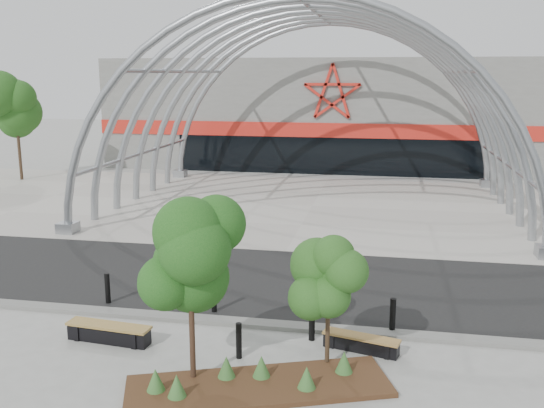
% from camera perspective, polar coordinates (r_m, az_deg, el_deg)
% --- Properties ---
extents(ground, '(140.00, 140.00, 0.00)m').
position_cam_1_polar(ground, '(17.77, -2.46, -10.96)').
color(ground, gray).
rests_on(ground, ground).
extents(road, '(140.00, 7.00, 0.02)m').
position_cam_1_polar(road, '(20.95, -0.26, -7.23)').
color(road, black).
rests_on(road, ground).
extents(forecourt, '(60.00, 17.00, 0.04)m').
position_cam_1_polar(forecourt, '(32.37, 3.81, -0.21)').
color(forecourt, '#A8A299').
rests_on(forecourt, ground).
extents(kerb, '(60.00, 0.50, 0.12)m').
position_cam_1_polar(kerb, '(17.52, -2.65, -11.09)').
color(kerb, slate).
rests_on(kerb, ground).
extents(arena_building, '(34.00, 15.24, 8.00)m').
position_cam_1_polar(arena_building, '(49.57, 6.45, 8.72)').
color(arena_building, slate).
rests_on(arena_building, ground).
extents(vault_canopy, '(20.80, 15.80, 20.36)m').
position_cam_1_polar(vault_canopy, '(32.37, 3.81, -0.21)').
color(vault_canopy, '#93989C').
rests_on(vault_canopy, ground).
extents(planting_bed, '(6.21, 3.79, 0.63)m').
position_cam_1_polar(planting_bed, '(14.28, -1.60, -16.42)').
color(planting_bed, '#3A2417').
rests_on(planting_bed, ground).
extents(street_tree_0, '(1.79, 1.79, 4.08)m').
position_cam_1_polar(street_tree_0, '(13.61, -7.74, -5.25)').
color(street_tree_0, black).
rests_on(street_tree_0, ground).
extents(street_tree_1, '(1.36, 1.36, 3.20)m').
position_cam_1_polar(street_tree_1, '(14.45, 5.36, -6.78)').
color(street_tree_1, '#312618').
rests_on(street_tree_1, ground).
extents(bench_0, '(2.37, 0.74, 0.49)m').
position_cam_1_polar(bench_0, '(16.98, -15.09, -11.66)').
color(bench_0, black).
rests_on(bench_0, ground).
extents(bench_1, '(2.03, 0.92, 0.42)m').
position_cam_1_polar(bench_1, '(16.10, 8.37, -12.86)').
color(bench_1, black).
rests_on(bench_1, ground).
extents(bollard_0, '(0.16, 0.16, 0.98)m').
position_cam_1_polar(bollard_0, '(19.52, -15.22, -7.68)').
color(bollard_0, black).
rests_on(bollard_0, ground).
extents(bollard_1, '(0.16, 0.16, 0.98)m').
position_cam_1_polar(bollard_1, '(18.28, -5.48, -8.66)').
color(bollard_1, black).
rests_on(bollard_1, ground).
extents(bollard_2, '(0.15, 0.15, 0.93)m').
position_cam_1_polar(bollard_2, '(15.49, -3.14, -12.72)').
color(bollard_2, black).
rests_on(bollard_2, ground).
extents(bollard_3, '(0.16, 0.16, 1.03)m').
position_cam_1_polar(bollard_3, '(16.44, 3.78, -11.01)').
color(bollard_3, black).
rests_on(bollard_3, ground).
extents(bollard_4, '(0.16, 0.16, 1.01)m').
position_cam_1_polar(bollard_4, '(17.11, 11.28, -10.31)').
color(bollard_4, black).
rests_on(bollard_4, ground).
extents(bg_tree_0, '(3.00, 3.00, 6.45)m').
position_cam_1_polar(bg_tree_0, '(43.11, -22.98, 8.18)').
color(bg_tree_0, black).
rests_on(bg_tree_0, ground).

